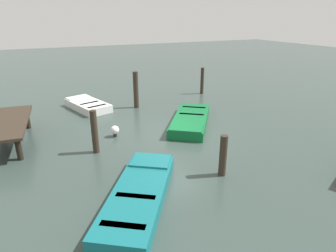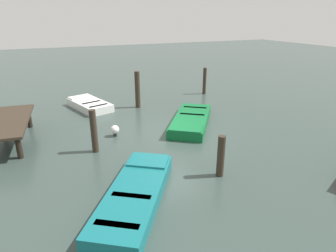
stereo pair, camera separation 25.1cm
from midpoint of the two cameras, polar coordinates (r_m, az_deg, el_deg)
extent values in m
plane|color=#33423D|center=(12.47, 0.58, -1.50)|extent=(80.00, 80.00, 0.00)
cube|color=#33281E|center=(12.86, -28.59, 0.83)|extent=(4.19, 1.97, 0.10)
cylinder|color=black|center=(14.62, -29.43, 0.89)|extent=(0.20, 0.20, 0.85)
cylinder|color=black|center=(14.43, -25.19, 1.39)|extent=(0.20, 0.20, 0.85)
cylinder|color=black|center=(11.42, -26.69, -3.74)|extent=(0.20, 0.20, 0.85)
cube|color=silver|center=(16.35, -14.70, 4.03)|extent=(3.15, 2.14, 0.40)
cube|color=#334772|center=(16.31, -14.75, 4.50)|extent=(2.65, 1.72, 0.04)
cube|color=silver|center=(17.27, -16.48, 5.53)|extent=(0.96, 1.36, 0.06)
cube|color=navy|center=(16.12, -14.41, 4.48)|extent=(0.50, 1.07, 0.04)
cube|color=navy|center=(15.44, -13.06, 3.88)|extent=(0.50, 1.07, 0.04)
cube|color=#0F602D|center=(13.51, 5.10, 1.12)|extent=(4.18, 3.62, 0.40)
cube|color=orange|center=(13.47, 5.12, 1.68)|extent=(3.49, 3.00, 0.04)
cube|color=#0F602D|center=(11.95, 4.14, -0.38)|extent=(1.52, 1.61, 0.06)
cube|color=#B06E1E|center=(13.74, 5.29, 2.25)|extent=(0.84, 1.05, 0.04)
cube|color=#B06E1E|center=(14.81, 5.85, 3.61)|extent=(0.84, 1.05, 0.04)
cube|color=#14666B|center=(8.11, -5.62, -13.36)|extent=(4.16, 3.42, 0.40)
cube|color=beige|center=(8.03, -5.66, -12.54)|extent=(3.48, 2.83, 0.04)
cube|color=#14666B|center=(9.32, -3.08, -6.76)|extent=(1.43, 1.51, 0.06)
cube|color=#9B9789|center=(7.76, -6.28, -13.51)|extent=(0.76, 0.98, 0.04)
cube|color=#9B9789|center=(6.91, -8.96, -18.66)|extent=(0.76, 0.98, 0.04)
cylinder|color=#33281E|center=(18.92, 7.57, 8.76)|extent=(0.21, 0.21, 1.68)
cylinder|color=#33281E|center=(10.85, -13.71, -1.01)|extent=(0.24, 0.24, 1.63)
cylinder|color=#33281E|center=(9.19, 11.11, -5.85)|extent=(0.24, 0.24, 1.35)
cylinder|color=#33281E|center=(15.90, -5.56, 7.11)|extent=(0.28, 0.28, 1.98)
cylinder|color=#262626|center=(12.37, -9.76, -1.72)|extent=(0.16, 0.16, 0.12)
sphere|color=white|center=(12.28, -9.83, -0.69)|extent=(0.36, 0.36, 0.36)
camera|label=1|loc=(0.13, -89.42, 0.22)|focal=31.03mm
camera|label=2|loc=(0.13, 90.58, -0.22)|focal=31.03mm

